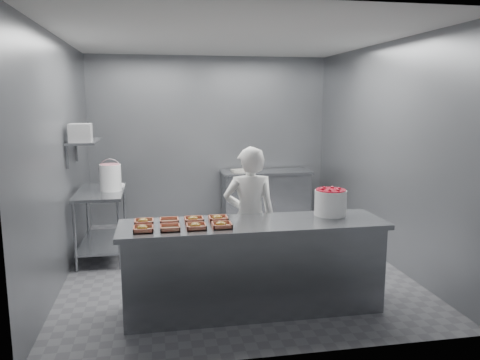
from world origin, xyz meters
The scene contains 24 objects.
floor centered at (0.00, 0.00, 0.00)m, with size 4.50×4.50×0.00m, color #4C4C51.
ceiling centered at (0.00, 0.00, 2.80)m, with size 4.50×4.50×0.00m, color white.
wall_back centered at (0.00, 2.25, 1.40)m, with size 4.00×0.04×2.80m, color slate.
wall_left centered at (-2.00, 0.00, 1.40)m, with size 0.04×4.50×2.80m, color slate.
wall_right centered at (2.00, 0.00, 1.40)m, with size 0.04×4.50×2.80m, color slate.
service_counter centered at (0.00, -1.35, 0.45)m, with size 2.60×0.70×0.90m.
prep_table centered at (-1.65, 0.60, 0.59)m, with size 0.60×1.20×0.90m.
back_counter centered at (0.90, 1.90, 0.45)m, with size 1.50×0.60×0.90m.
wall_shelf centered at (-1.82, 0.60, 1.55)m, with size 0.35×0.90×0.03m, color slate.
tray_0 centered at (-1.05, -1.48, 0.92)m, with size 0.19×0.18×0.06m.
tray_1 centered at (-0.81, -1.48, 0.92)m, with size 0.19×0.18×0.04m.
tray_2 centered at (-0.57, -1.48, 0.92)m, with size 0.19×0.18×0.06m.
tray_3 centered at (-0.33, -1.48, 0.92)m, with size 0.19×0.18×0.06m.
tray_4 centered at (-1.05, -1.22, 0.92)m, with size 0.19×0.18×0.06m.
tray_5 centered at (-0.81, -1.22, 0.92)m, with size 0.19×0.18×0.04m.
tray_6 centered at (-0.57, -1.22, 0.92)m, with size 0.19×0.18×0.06m.
tray_7 centered at (-0.33, -1.22, 0.92)m, with size 0.19×0.18×0.06m.
worker centered at (0.08, -0.75, 0.79)m, with size 0.58×0.38×1.58m, color white.
strawberry_tub centered at (0.84, -1.21, 1.04)m, with size 0.33×0.33×0.27m.
glaze_bucket centered at (-1.51, 0.57, 1.08)m, with size 0.29×0.27×0.42m.
bucket_lid centered at (-1.51, 0.88, 0.91)m, with size 0.32×0.32×0.02m, color white.
rag centered at (-1.51, 0.98, 0.91)m, with size 0.13×0.11×0.02m, color #CCB28C.
appliance centered at (-1.82, 0.34, 1.68)m, with size 0.26×0.30×0.22m, color gray.
paper_stack centered at (0.48, 1.90, 0.92)m, with size 0.30×0.22×0.04m, color silver.
Camera 1 is at (-0.92, -5.67, 2.07)m, focal length 35.00 mm.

